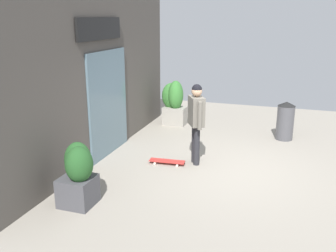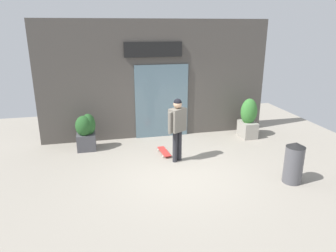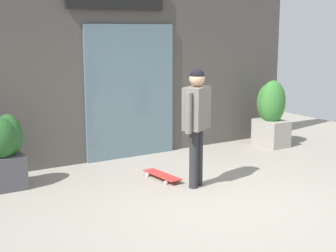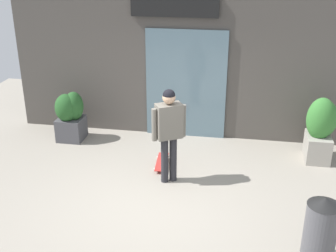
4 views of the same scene
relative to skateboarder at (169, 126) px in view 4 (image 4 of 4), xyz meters
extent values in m
plane|color=gray|center=(-0.12, -0.57, -1.07)|extent=(12.00, 12.00, 0.00)
cube|color=#4C4742|center=(-0.12, 2.19, 0.79)|extent=(7.33, 0.25, 3.71)
cube|color=slate|center=(0.01, 2.04, 0.11)|extent=(1.72, 0.06, 2.35)
cube|color=black|center=(-0.24, 2.02, 1.75)|extent=(1.79, 0.05, 0.45)
cylinder|color=#28282D|center=(-0.07, -0.04, -0.64)|extent=(0.13, 0.13, 0.86)
cylinder|color=#28282D|center=(0.07, 0.04, -0.64)|extent=(0.13, 0.13, 0.86)
cube|color=#6B665B|center=(0.00, 0.00, 0.10)|extent=(0.51, 0.44, 0.61)
cylinder|color=#6B665B|center=(-0.23, -0.13, 0.07)|extent=(0.09, 0.09, 0.58)
cylinder|color=#6B665B|center=(0.23, 0.13, 0.07)|extent=(0.09, 0.09, 0.58)
sphere|color=tan|center=(0.00, 0.00, 0.52)|extent=(0.22, 0.22, 0.22)
sphere|color=black|center=(0.00, 0.00, 0.56)|extent=(0.21, 0.21, 0.21)
cube|color=red|center=(-0.24, 0.57, -1.00)|extent=(0.26, 0.78, 0.02)
cylinder|color=silver|center=(-0.37, 0.80, -1.04)|extent=(0.03, 0.06, 0.05)
cylinder|color=silver|center=(-0.14, 0.82, -1.04)|extent=(0.03, 0.06, 0.05)
cylinder|color=silver|center=(-0.33, 0.31, -1.04)|extent=(0.03, 0.06, 0.05)
cylinder|color=silver|center=(-0.11, 0.33, -1.04)|extent=(0.03, 0.06, 0.05)
cube|color=#47474C|center=(-2.40, 1.41, -0.82)|extent=(0.54, 0.55, 0.49)
ellipsoid|color=#235123|center=(-2.44, 1.33, -0.31)|extent=(0.47, 0.45, 0.61)
ellipsoid|color=#235123|center=(-2.31, 1.43, -0.30)|extent=(0.40, 0.47, 0.63)
cube|color=gray|center=(2.74, 1.33, -0.81)|extent=(0.45, 0.65, 0.52)
ellipsoid|color=#387A33|center=(2.72, 1.30, -0.19)|extent=(0.54, 0.43, 0.84)
ellipsoid|color=#387A33|center=(2.75, 1.44, -0.23)|extent=(0.38, 0.56, 0.76)
ellipsoid|color=#387A33|center=(2.80, 1.43, -0.23)|extent=(0.50, 0.54, 0.74)
cylinder|color=#4C4C51|center=(2.32, -1.77, -0.62)|extent=(0.43, 0.43, 0.88)
cone|color=black|center=(2.32, -1.77, -0.13)|extent=(0.44, 0.44, 0.11)
camera|label=1|loc=(-7.26, -1.80, 1.99)|focal=39.57mm
camera|label=2|loc=(-1.99, -7.50, 2.44)|focal=33.25mm
camera|label=3|loc=(-4.11, -5.81, 1.23)|focal=53.95mm
camera|label=4|loc=(1.15, -6.68, 2.88)|focal=45.99mm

